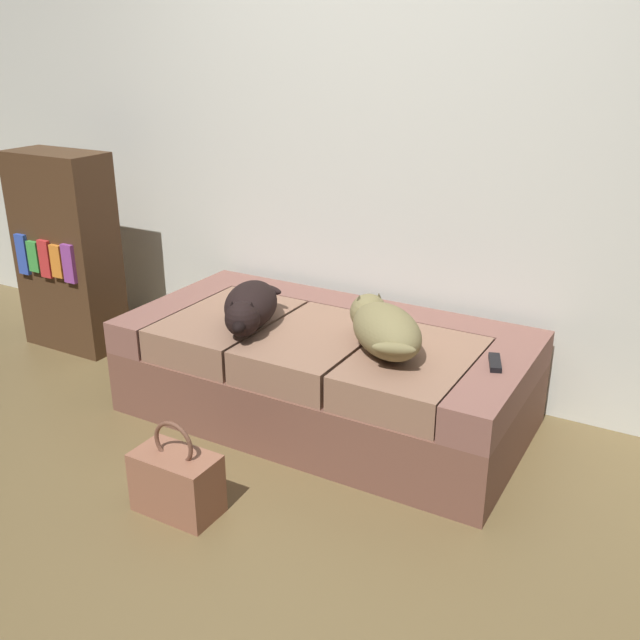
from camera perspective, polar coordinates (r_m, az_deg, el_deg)
ground_plane at (r=2.73m, az=-10.14°, el=-16.20°), size 10.00×10.00×0.00m
back_wall at (r=3.50m, az=5.29°, el=17.21°), size 6.40×0.10×2.80m
couch at (r=3.31m, az=0.44°, el=-4.18°), size 1.81×0.91×0.45m
dog_dark at (r=3.20m, az=-5.60°, el=1.07°), size 0.37×0.52×0.19m
dog_tan at (r=2.95m, az=5.04°, el=-0.60°), size 0.50×0.49×0.20m
tv_remote at (r=2.92m, az=13.73°, el=-3.30°), size 0.09×0.16×0.02m
handbag at (r=2.77m, az=-11.31°, el=-12.48°), size 0.32×0.18×0.38m
bookshelf at (r=4.23m, az=-19.46°, el=5.11°), size 0.56×0.30×1.10m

